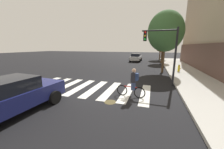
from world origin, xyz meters
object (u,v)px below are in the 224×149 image
(street_tree_mid, at_px, (163,42))
(street_tree_far, at_px, (161,42))
(sedan_mid, at_px, (136,57))
(fire_hydrant, at_px, (179,68))
(traffic_light_near, at_px, (164,47))
(cyclist, at_px, (133,83))
(manhole_cover, at_px, (110,102))
(street_tree_near, at_px, (166,32))
(sedan_near, at_px, (9,96))

(street_tree_mid, height_order, street_tree_far, street_tree_far)
(sedan_mid, relative_size, fire_hydrant, 5.67)
(sedan_mid, relative_size, traffic_light_near, 1.05)
(cyclist, xyz_separation_m, street_tree_mid, (2.44, 16.95, 2.80))
(traffic_light_near, bearing_deg, fire_hydrant, 68.68)
(fire_hydrant, bearing_deg, manhole_cover, -116.67)
(manhole_cover, bearing_deg, street_tree_near, 71.44)
(sedan_mid, height_order, traffic_light_near, traffic_light_near)
(fire_hydrant, relative_size, street_tree_mid, 0.14)
(sedan_mid, bearing_deg, street_tree_mid, -18.22)
(manhole_cover, bearing_deg, sedan_mid, 93.35)
(manhole_cover, height_order, street_tree_mid, street_tree_mid)
(street_tree_near, distance_m, street_tree_mid, 8.77)
(traffic_light_near, height_order, street_tree_near, street_tree_near)
(sedan_near, xyz_separation_m, street_tree_near, (6.80, 11.73, 3.59))
(manhole_cover, xyz_separation_m, street_tree_mid, (3.46, 17.99, 3.64))
(traffic_light_near, bearing_deg, sedan_near, -134.02)
(cyclist, relative_size, traffic_light_near, 0.41)
(street_tree_near, height_order, street_tree_far, street_tree_near)
(traffic_light_near, distance_m, street_tree_near, 5.37)
(sedan_near, height_order, cyclist, cyclist)
(sedan_mid, distance_m, street_tree_mid, 5.63)
(cyclist, bearing_deg, street_tree_far, 84.07)
(sedan_mid, distance_m, fire_hydrant, 11.54)
(manhole_cover, distance_m, street_tree_mid, 18.68)
(manhole_cover, relative_size, cyclist, 0.38)
(cyclist, bearing_deg, traffic_light_near, 61.51)
(sedan_near, distance_m, sedan_mid, 22.12)
(cyclist, bearing_deg, street_tree_near, 75.71)
(fire_hydrant, relative_size, street_tree_far, 0.14)
(sedan_near, xyz_separation_m, sedan_mid, (2.54, 21.98, -0.03))
(sedan_near, height_order, fire_hydrant, sedan_near)
(manhole_cover, bearing_deg, street_tree_mid, 79.12)
(sedan_near, relative_size, street_tree_mid, 0.87)
(sedan_near, relative_size, sedan_mid, 1.06)
(sedan_mid, xyz_separation_m, street_tree_mid, (4.60, -1.51, 2.86))
(cyclist, bearing_deg, manhole_cover, -134.19)
(manhole_cover, xyz_separation_m, cyclist, (1.02, 1.05, 0.84))
(street_tree_far, bearing_deg, street_tree_mid, -89.65)
(cyclist, height_order, street_tree_mid, street_tree_mid)
(street_tree_near, bearing_deg, street_tree_mid, 87.71)
(manhole_cover, height_order, sedan_mid, sedan_mid)
(street_tree_mid, bearing_deg, cyclist, -98.19)
(traffic_light_near, height_order, street_tree_mid, street_tree_mid)
(sedan_mid, height_order, fire_hydrant, sedan_mid)
(sedan_mid, height_order, street_tree_near, street_tree_near)
(manhole_cover, relative_size, sedan_near, 0.14)
(street_tree_near, bearing_deg, street_tree_far, 88.80)
(cyclist, distance_m, traffic_light_near, 4.05)
(manhole_cover, xyz_separation_m, street_tree_near, (3.11, 9.26, 4.41))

